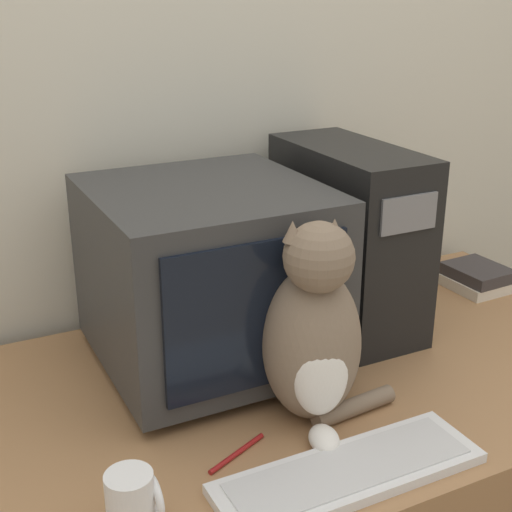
# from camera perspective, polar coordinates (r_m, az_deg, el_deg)

# --- Properties ---
(wall_back) EXTENTS (7.00, 0.05, 2.50)m
(wall_back) POSITION_cam_1_polar(r_m,az_deg,el_deg) (1.71, -4.06, 12.80)
(wall_back) COLOR beige
(wall_back) RESTS_ON ground_plane
(crt_monitor) EXTENTS (0.44, 0.46, 0.38)m
(crt_monitor) POSITION_cam_1_polar(r_m,az_deg,el_deg) (1.44, -3.87, -1.54)
(crt_monitor) COLOR #333333
(crt_monitor) RESTS_ON desk
(computer_tower) EXTENTS (0.19, 0.42, 0.41)m
(computer_tower) POSITION_cam_1_polar(r_m,az_deg,el_deg) (1.63, 7.31, 1.54)
(computer_tower) COLOR black
(computer_tower) RESTS_ON desk
(keyboard) EXTENTS (0.45, 0.14, 0.02)m
(keyboard) POSITION_cam_1_polar(r_m,az_deg,el_deg) (1.21, 7.47, -16.79)
(keyboard) COLOR silver
(keyboard) RESTS_ON desk
(cat) EXTENTS (0.27, 0.27, 0.39)m
(cat) POSITION_cam_1_polar(r_m,az_deg,el_deg) (1.26, 4.64, -6.36)
(cat) COLOR #7A6651
(cat) RESTS_ON desk
(book_stack) EXTENTS (0.14, 0.17, 0.06)m
(book_stack) POSITION_cam_1_polar(r_m,az_deg,el_deg) (1.94, 17.18, -1.64)
(book_stack) COLOR beige
(book_stack) RESTS_ON desk
(pen) EXTENTS (0.13, 0.06, 0.01)m
(pen) POSITION_cam_1_polar(r_m,az_deg,el_deg) (1.25, -1.54, -15.51)
(pen) COLOR maroon
(pen) RESTS_ON desk
(mug) EXTENTS (0.08, 0.07, 0.10)m
(mug) POSITION_cam_1_polar(r_m,az_deg,el_deg) (1.09, -9.81, -18.98)
(mug) COLOR white
(mug) RESTS_ON desk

